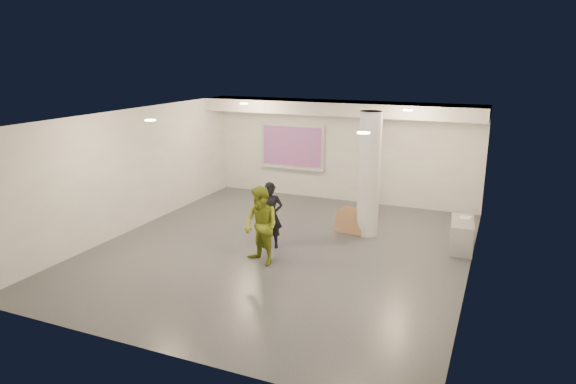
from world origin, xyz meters
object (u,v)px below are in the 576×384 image
at_px(woman, 271,215).
at_px(man, 261,226).
at_px(credenza, 462,235).
at_px(projection_screen, 292,147).
at_px(column, 369,174).

bearing_deg(woman, man, -95.99).
xyz_separation_m(credenza, woman, (-4.01, -1.58, 0.42)).
bearing_deg(projection_screen, woman, -73.33).
bearing_deg(credenza, column, 170.87).
xyz_separation_m(projection_screen, man, (1.54, -5.33, -0.70)).
bearing_deg(woman, credenza, 2.06).
bearing_deg(projection_screen, credenza, -27.78).
relative_size(column, projection_screen, 1.43).
xyz_separation_m(column, credenza, (2.22, -0.15, -1.17)).
height_order(projection_screen, credenza, projection_screen).
height_order(woman, man, man).
bearing_deg(woman, column, 24.59).
distance_m(credenza, woman, 4.33).
relative_size(credenza, man, 0.69).
relative_size(woman, man, 0.91).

